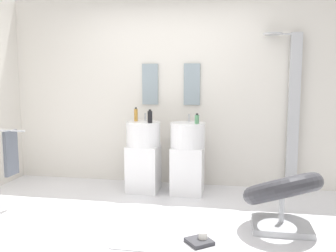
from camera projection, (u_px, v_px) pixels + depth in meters
ground_plane at (143, 229)px, 3.67m from camera, size 4.80×3.60×0.04m
rear_partition at (172, 91)px, 5.11m from camera, size 4.80×0.10×2.60m
pedestal_sink_left at (143, 155)px, 4.80m from camera, size 0.44×0.44×1.02m
pedestal_sink_right at (188, 157)px, 4.69m from camera, size 0.44×0.44×1.02m
vanity_mirror_left at (150, 84)px, 5.08m from camera, size 0.22×0.03×0.56m
vanity_mirror_right at (192, 84)px, 4.98m from camera, size 0.22×0.03×0.56m
shower_column at (292, 109)px, 4.73m from camera, size 0.49×0.24×2.05m
lounge_chair at (282, 194)px, 3.59m from camera, size 1.10×1.10×0.65m
towel_rack at (9, 155)px, 4.08m from camera, size 0.37×0.22×0.95m
area_rug at (178, 235)px, 3.46m from camera, size 1.10×0.78×0.01m
magazine_charcoal at (199, 241)px, 3.27m from camera, size 0.29×0.29×0.04m
coffee_mug at (203, 237)px, 3.29m from camera, size 0.08×0.08×0.10m
soap_bottle_amber at (136, 115)px, 4.81m from camera, size 0.05×0.05×0.18m
soap_bottle_green at (197, 119)px, 4.55m from camera, size 0.06×0.06×0.13m
soap_bottle_black at (150, 117)px, 4.63m from camera, size 0.06×0.06×0.17m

